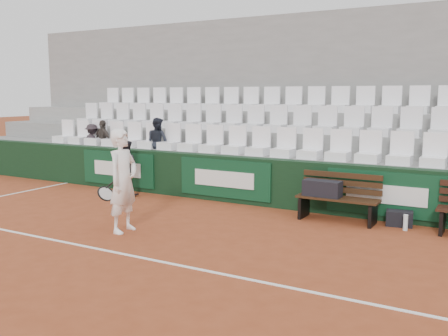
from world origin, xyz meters
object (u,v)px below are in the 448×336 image
at_px(sports_bag_ground, 399,218).
at_px(spectator_c, 157,124).
at_px(spectator_b, 103,124).
at_px(bench_left, 337,209).
at_px(spectator_a, 92,126).
at_px(water_bottle_far, 406,223).
at_px(sports_bag_left, 322,188).
at_px(water_bottle_near, 304,210).
at_px(tennis_player, 123,181).
at_px(ball_kid, 126,168).

height_order(sports_bag_ground, spectator_c, spectator_c).
bearing_deg(spectator_b, bench_left, -176.78).
bearing_deg(spectator_a, water_bottle_far, 177.20).
xyz_separation_m(sports_bag_ground, spectator_c, (-5.96, 0.84, 1.47)).
distance_m(sports_bag_left, water_bottle_near, 0.63).
relative_size(sports_bag_left, spectator_b, 0.63).
distance_m(bench_left, spectator_a, 7.27).
xyz_separation_m(water_bottle_far, tennis_player, (-4.19, -2.43, 0.74)).
height_order(ball_kid, spectator_a, spectator_a).
bearing_deg(ball_kid, water_bottle_far, 172.90).
xyz_separation_m(ball_kid, spectator_a, (-2.11, 1.14, 0.85)).
xyz_separation_m(sports_bag_ground, ball_kid, (-6.04, -0.29, 0.51)).
bearing_deg(spectator_c, bench_left, 176.75).
bearing_deg(tennis_player, spectator_b, 136.48).
distance_m(sports_bag_left, spectator_c, 4.84).
distance_m(sports_bag_left, tennis_player, 3.64).
relative_size(water_bottle_near, spectator_b, 0.22).
bearing_deg(water_bottle_near, water_bottle_far, -3.95).
height_order(spectator_a, spectator_c, spectator_c).
xyz_separation_m(sports_bag_ground, tennis_player, (-4.05, -2.68, 0.74)).
xyz_separation_m(sports_bag_ground, water_bottle_far, (0.15, -0.26, 0.00)).
xyz_separation_m(sports_bag_left, spectator_c, (-4.61, 1.10, 1.01)).
bearing_deg(sports_bag_ground, spectator_a, 174.09).
xyz_separation_m(tennis_player, ball_kid, (-1.99, 2.39, -0.23)).
relative_size(sports_bag_left, water_bottle_far, 2.49).
relative_size(water_bottle_near, water_bottle_far, 0.85).
bearing_deg(spectator_a, bench_left, 176.26).
bearing_deg(bench_left, spectator_b, 171.00).
relative_size(bench_left, spectator_a, 1.51).
relative_size(water_bottle_near, spectator_c, 0.20).
height_order(bench_left, spectator_b, spectator_b).
relative_size(sports_bag_ground, tennis_player, 0.26).
distance_m(sports_bag_ground, water_bottle_far, 0.30).
relative_size(tennis_player, spectator_a, 1.77).
bearing_deg(sports_bag_ground, sports_bag_left, -169.40).
bearing_deg(spectator_c, water_bottle_far, 178.74).
height_order(water_bottle_far, ball_kid, ball_kid).
bearing_deg(water_bottle_far, water_bottle_near, 176.05).
height_order(spectator_b, spectator_c, spectator_c).
bearing_deg(bench_left, sports_bag_ground, 11.39).
height_order(sports_bag_left, sports_bag_ground, sports_bag_left).
bearing_deg(spectator_b, water_bottle_near, -176.95).
distance_m(bench_left, spectator_c, 5.19).
xyz_separation_m(water_bottle_far, spectator_b, (-7.91, 1.10, 1.41)).
distance_m(tennis_player, ball_kid, 3.12).
bearing_deg(sports_bag_left, sports_bag_ground, 10.60).
bearing_deg(bench_left, water_bottle_near, 172.53).
bearing_deg(bench_left, spectator_a, 171.49).
bearing_deg(water_bottle_near, spectator_b, 170.84).
bearing_deg(tennis_player, spectator_c, 118.52).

